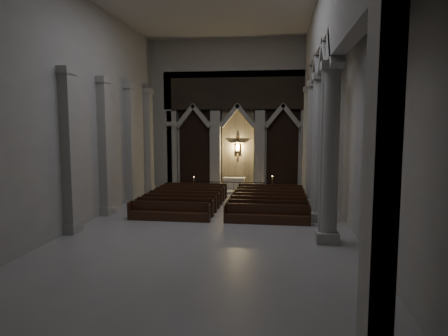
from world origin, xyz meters
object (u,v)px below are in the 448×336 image
candle_stand_right (272,190)px  altar_rail (234,186)px  pews (226,203)px  worshipper (240,191)px  altar (234,183)px  candle_stand_left (194,189)px

candle_stand_right → altar_rail: bearing=-173.5°
altar_rail → pews: size_ratio=0.54×
worshipper → altar_rail: bearing=115.4°
pews → worshipper: 3.40m
candle_stand_right → pews: bearing=-120.0°
altar → pews: altar is taller
altar → worshipper: size_ratio=1.57×
altar → worshipper: (0.78, -3.58, -0.04)m
worshipper → candle_stand_right: bearing=36.2°
candle_stand_right → pews: 5.71m
altar_rail → candle_stand_right: bearing=6.5°
altar_rail → worshipper: bearing=-65.8°
candle_stand_left → candle_stand_right: 5.96m
worshipper → altar: bearing=103.6°
altar → pews: size_ratio=0.18×
candle_stand_right → pews: size_ratio=0.15×
altar → candle_stand_right: bearing=-32.9°
pews → worshipper: (0.57, 3.35, 0.22)m
pews → worshipper: bearing=80.3°
candle_stand_left → candle_stand_right: (5.96, -0.01, 0.05)m
altar_rail → candle_stand_right: size_ratio=3.57×
altar_rail → candle_stand_right: candle_stand_right is taller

